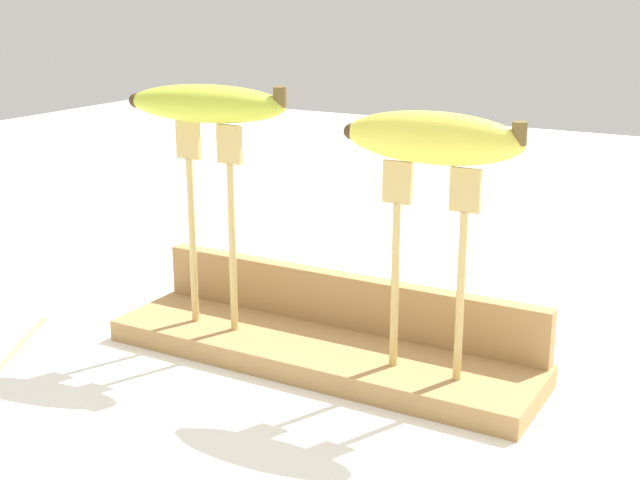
{
  "coord_description": "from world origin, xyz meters",
  "views": [
    {
      "loc": [
        0.38,
        -0.67,
        0.34
      ],
      "look_at": [
        0.0,
        0.0,
        0.12
      ],
      "focal_mm": 49.09,
      "sensor_mm": 36.0,
      "label": 1
    }
  ],
  "objects_px": {
    "banana_raised_left": "(207,104)",
    "banana_raised_right": "(433,138)",
    "fork_fallen_near": "(0,365)",
    "fork_stand_right": "(428,251)",
    "fork_stand_left": "(211,208)"
  },
  "relations": [
    {
      "from": "fork_stand_right",
      "to": "banana_raised_left",
      "type": "bearing_deg",
      "value": -180.0
    },
    {
      "from": "fork_stand_left",
      "to": "banana_raised_right",
      "type": "relative_size",
      "value": 1.29
    },
    {
      "from": "banana_raised_left",
      "to": "banana_raised_right",
      "type": "relative_size",
      "value": 1.03
    },
    {
      "from": "banana_raised_left",
      "to": "fork_fallen_near",
      "type": "xyz_separation_m",
      "value": [
        -0.14,
        -0.15,
        -0.24
      ]
    },
    {
      "from": "fork_stand_left",
      "to": "banana_raised_right",
      "type": "xyz_separation_m",
      "value": [
        0.22,
        -0.0,
        0.09
      ]
    },
    {
      "from": "fork_stand_left",
      "to": "banana_raised_right",
      "type": "height_order",
      "value": "banana_raised_right"
    },
    {
      "from": "fork_stand_left",
      "to": "fork_fallen_near",
      "type": "bearing_deg",
      "value": -134.38
    },
    {
      "from": "banana_raised_left",
      "to": "fork_stand_right",
      "type": "bearing_deg",
      "value": 0.0
    },
    {
      "from": "fork_stand_left",
      "to": "fork_fallen_near",
      "type": "height_order",
      "value": "fork_stand_left"
    },
    {
      "from": "banana_raised_right",
      "to": "fork_fallen_near",
      "type": "bearing_deg",
      "value": -158.32
    },
    {
      "from": "banana_raised_left",
      "to": "banana_raised_right",
      "type": "height_order",
      "value": "banana_raised_left"
    },
    {
      "from": "fork_stand_left",
      "to": "banana_raised_left",
      "type": "distance_m",
      "value": 0.1
    },
    {
      "from": "fork_stand_right",
      "to": "fork_fallen_near",
      "type": "distance_m",
      "value": 0.41
    },
    {
      "from": "banana_raised_left",
      "to": "fork_fallen_near",
      "type": "distance_m",
      "value": 0.31
    },
    {
      "from": "banana_raised_left",
      "to": "banana_raised_right",
      "type": "distance_m",
      "value": 0.22
    }
  ]
}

